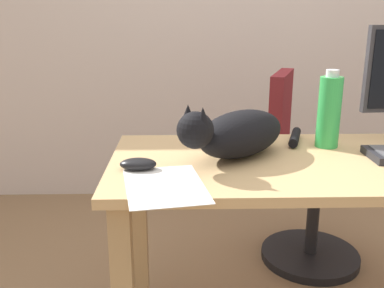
{
  "coord_description": "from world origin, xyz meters",
  "views": [
    {
      "loc": [
        -0.53,
        -1.33,
        1.18
      ],
      "look_at": [
        -0.49,
        -0.02,
        0.8
      ],
      "focal_mm": 40.93,
      "sensor_mm": 36.0,
      "label": 1
    }
  ],
  "objects_px": {
    "office_chair": "(305,183)",
    "cat": "(237,133)",
    "computer_mouse": "(138,164)",
    "water_bottle": "(329,111)"
  },
  "relations": [
    {
      "from": "office_chair",
      "to": "cat",
      "type": "bearing_deg",
      "value": -124.69
    },
    {
      "from": "cat",
      "to": "water_bottle",
      "type": "bearing_deg",
      "value": 18.66
    },
    {
      "from": "water_bottle",
      "to": "computer_mouse",
      "type": "bearing_deg",
      "value": -160.4
    },
    {
      "from": "office_chair",
      "to": "water_bottle",
      "type": "xyz_separation_m",
      "value": [
        -0.09,
        -0.49,
        0.46
      ]
    },
    {
      "from": "cat",
      "to": "water_bottle",
      "type": "height_order",
      "value": "water_bottle"
    },
    {
      "from": "office_chair",
      "to": "computer_mouse",
      "type": "bearing_deg",
      "value": -135.31
    },
    {
      "from": "office_chair",
      "to": "computer_mouse",
      "type": "distance_m",
      "value": 1.08
    },
    {
      "from": "cat",
      "to": "office_chair",
      "type": "bearing_deg",
      "value": 55.31
    },
    {
      "from": "office_chair",
      "to": "water_bottle",
      "type": "bearing_deg",
      "value": -99.83
    },
    {
      "from": "office_chair",
      "to": "cat",
      "type": "distance_m",
      "value": 0.84
    }
  ]
}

